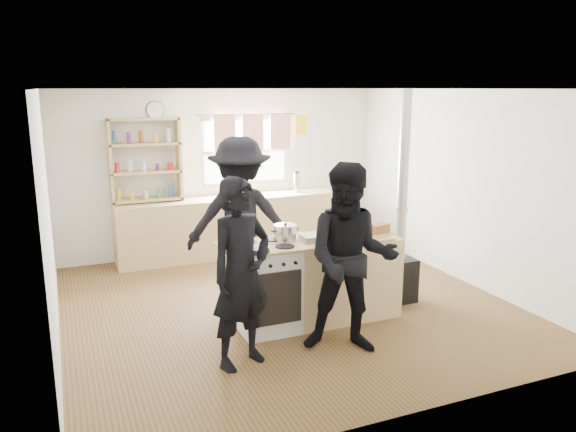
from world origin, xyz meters
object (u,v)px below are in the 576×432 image
at_px(roast_tray, 317,237).
at_px(bread_board, 379,230).
at_px(cooking_island, 317,280).
at_px(person_near_right, 351,259).
at_px(stockpot_counter, 350,224).
at_px(person_far, 240,220).
at_px(thermos, 297,182).
at_px(stockpot_stove, 285,232).
at_px(person_near_left, 241,273).
at_px(skillet_greens, 256,249).
at_px(flue_heater, 400,249).

height_order(roast_tray, bread_board, bread_board).
relative_size(cooking_island, bread_board, 6.23).
relative_size(bread_board, person_near_right, 0.17).
xyz_separation_m(cooking_island, roast_tray, (-0.04, -0.05, 0.50)).
bearing_deg(stockpot_counter, person_near_right, -118.38).
distance_m(stockpot_counter, person_far, 1.32).
distance_m(thermos, stockpot_stove, 2.99).
bearing_deg(stockpot_stove, bread_board, -10.52).
xyz_separation_m(cooking_island, bread_board, (0.69, -0.11, 0.51)).
bearing_deg(stockpot_stove, person_near_left, -135.39).
bearing_deg(thermos, bread_board, -95.25).
bearing_deg(skillet_greens, stockpot_counter, 14.90).
relative_size(thermos, person_far, 0.16).
bearing_deg(flue_heater, stockpot_stove, -176.90).
bearing_deg(stockpot_stove, person_far, 103.95).
bearing_deg(flue_heater, stockpot_counter, -176.47).
bearing_deg(thermos, person_near_right, -105.49).
distance_m(skillet_greens, stockpot_counter, 1.27).
xyz_separation_m(cooking_island, person_near_left, (-1.07, -0.64, 0.41)).
xyz_separation_m(stockpot_counter, person_near_right, (-0.48, -0.89, -0.10)).
distance_m(skillet_greens, person_far, 1.19).
bearing_deg(person_near_left, cooking_island, 10.15).
xyz_separation_m(cooking_island, person_near_right, (-0.02, -0.77, 0.46)).
distance_m(roast_tray, stockpot_stove, 0.34).
height_order(cooking_island, stockpot_counter, stockpot_counter).
relative_size(thermos, skillet_greens, 1.15).
bearing_deg(person_far, person_near_left, 88.46).
height_order(thermos, person_near_right, person_near_right).
xyz_separation_m(skillet_greens, person_near_left, (-0.30, -0.43, -0.08)).
distance_m(thermos, bread_board, 2.90).
relative_size(person_near_left, person_near_right, 0.95).
height_order(thermos, roast_tray, thermos).
xyz_separation_m(thermos, bread_board, (-0.27, -2.88, -0.07)).
xyz_separation_m(stockpot_counter, person_far, (-1.02, 0.84, -0.04)).
bearing_deg(person_far, stockpot_counter, 156.76).
height_order(cooking_island, flue_heater, flue_heater).
bearing_deg(stockpot_stove, stockpot_counter, 2.71).
distance_m(roast_tray, flue_heater, 1.26).
relative_size(stockpot_counter, bread_board, 0.86).
bearing_deg(thermos, person_far, -129.96).
bearing_deg(bread_board, roast_tray, 174.78).
xyz_separation_m(stockpot_stove, person_near_right, (0.32, -0.85, -0.09)).
height_order(skillet_greens, roast_tray, roast_tray).
bearing_deg(cooking_island, flue_heater, 7.86).
height_order(stockpot_stove, person_near_right, person_near_right).
bearing_deg(bread_board, cooking_island, 170.67).
distance_m(skillet_greens, roast_tray, 0.75).
height_order(bread_board, flue_heater, flue_heater).
relative_size(cooking_island, roast_tray, 5.53).
xyz_separation_m(stockpot_stove, bread_board, (1.04, -0.19, -0.04)).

